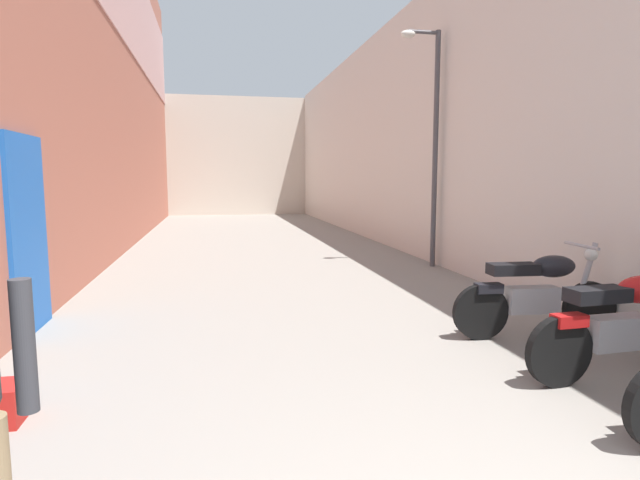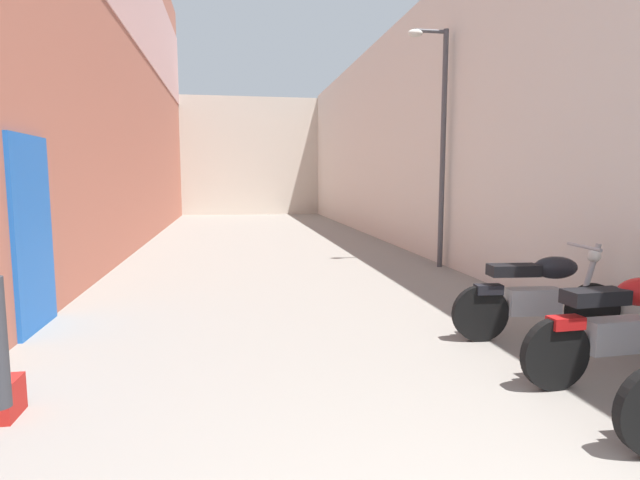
% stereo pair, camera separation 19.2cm
% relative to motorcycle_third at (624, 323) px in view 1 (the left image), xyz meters
% --- Properties ---
extents(ground_plane, '(39.83, 39.83, 0.00)m').
position_rel_motorcycle_third_xyz_m(ground_plane, '(-2.25, 6.85, -0.50)').
color(ground_plane, gray).
extents(building_left, '(0.45, 23.83, 8.96)m').
position_rel_motorcycle_third_xyz_m(building_left, '(-5.63, 8.81, 4.02)').
color(building_left, '#B76651').
rests_on(building_left, ground).
extents(building_right, '(0.45, 23.83, 5.57)m').
position_rel_motorcycle_third_xyz_m(building_right, '(1.14, 8.85, 2.28)').
color(building_right, beige).
rests_on(building_right, ground).
extents(building_far_end, '(9.38, 2.00, 5.47)m').
position_rel_motorcycle_third_xyz_m(building_far_end, '(-2.25, 21.77, 2.23)').
color(building_far_end, beige).
rests_on(building_far_end, ground).
extents(motorcycle_third, '(1.85, 0.58, 1.04)m').
position_rel_motorcycle_third_xyz_m(motorcycle_third, '(0.00, 0.00, 0.00)').
color(motorcycle_third, black).
rests_on(motorcycle_third, ground).
extents(motorcycle_fourth, '(1.85, 0.58, 1.04)m').
position_rel_motorcycle_third_xyz_m(motorcycle_fourth, '(-0.00, 1.20, 0.00)').
color(motorcycle_fourth, black).
rests_on(motorcycle_fourth, ground).
extents(street_lamp, '(0.79, 0.18, 4.46)m').
position_rel_motorcycle_third_xyz_m(street_lamp, '(0.70, 5.66, 2.12)').
color(street_lamp, '#47474C').
rests_on(street_lamp, ground).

